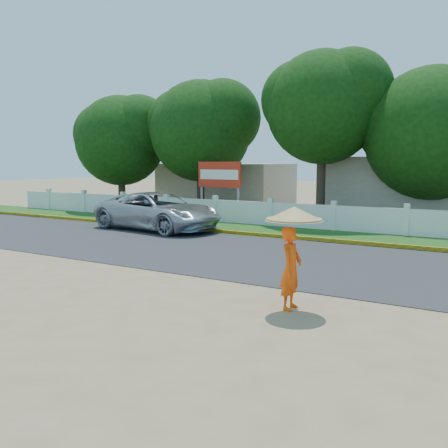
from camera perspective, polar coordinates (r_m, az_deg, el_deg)
name	(u,v)px	position (r m, az deg, el deg)	size (l,w,h in m)	color
ground	(181,287)	(12.11, -4.90, -7.15)	(120.00, 120.00, 0.00)	#9E8460
road	(264,256)	(15.89, 4.64, -3.64)	(60.00, 7.00, 0.02)	#38383A
grass_verge	(322,235)	(20.66, 11.10, -1.20)	(60.00, 3.50, 0.03)	#2D601E
curb	(306,239)	(19.08, 9.37, -1.66)	(40.00, 0.18, 0.16)	yellow
fence	(334,218)	(21.95, 12.42, 0.67)	(40.00, 0.10, 1.10)	silver
building_near	(434,188)	(27.81, 22.87, 3.80)	(10.00, 6.00, 3.20)	#B7AD99
building_far	(226,185)	(33.16, 0.25, 4.49)	(8.00, 5.00, 2.80)	#B7AD99
vehicle	(158,211)	(21.90, -7.60, 1.47)	(2.72, 5.90, 1.64)	#ADB0B6
monk_with_parasol	(292,243)	(10.10, 7.83, -2.14)	(1.16, 1.16, 2.10)	#FF500D
billboard	(219,178)	(25.55, -0.52, 5.32)	(2.50, 0.13, 2.95)	gray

